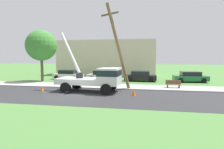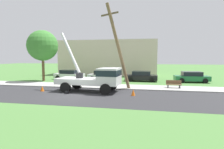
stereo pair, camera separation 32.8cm
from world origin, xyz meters
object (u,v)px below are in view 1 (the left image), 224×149
parked_sedan_silver (103,75)px  traffic_cone_ahead (134,92)px  parked_sedan_green (190,77)px  roadside_tree_near (41,46)px  park_bench (173,84)px  parked_sedan_black (141,76)px  traffic_cone_behind (42,89)px  parked_sedan_white (68,75)px  utility_truck (97,77)px  leaning_utility_pole (118,46)px

parked_sedan_silver → traffic_cone_ahead: bearing=-63.0°
parked_sedan_green → roadside_tree_near: roadside_tree_near is taller
park_bench → roadside_tree_near: (-17.23, 3.24, 4.47)m
parked_sedan_black → traffic_cone_behind: bearing=-133.7°
traffic_cone_behind → parked_sedan_white: parked_sedan_white is taller
utility_truck → parked_sedan_black: utility_truck is taller
leaning_utility_pole → parked_sedan_silver: size_ratio=1.99×
parked_sedan_black → park_bench: parked_sedan_black is taller
utility_truck → parked_sedan_white: size_ratio=1.49×
parked_sedan_silver → utility_truck: bearing=-80.6°
utility_truck → parked_sedan_green: size_ratio=1.49×
parked_sedan_silver → park_bench: size_ratio=2.75×
parked_sedan_silver → roadside_tree_near: bearing=-163.6°
utility_truck → traffic_cone_behind: utility_truck is taller
parked_sedan_black → park_bench: size_ratio=2.79×
parked_sedan_white → roadside_tree_near: (-2.75, -2.56, 4.22)m
utility_truck → parked_sedan_black: 9.80m
utility_truck → leaning_utility_pole: leaning_utility_pole is taller
traffic_cone_behind → park_bench: bearing=17.6°
parked_sedan_white → roadside_tree_near: size_ratio=0.64×
utility_truck → parked_sedan_black: bearing=66.1°
traffic_cone_ahead → traffic_cone_behind: 9.03m
traffic_cone_behind → parked_sedan_green: 18.77m
parked_sedan_white → parked_sedan_green: bearing=-0.1°
traffic_cone_ahead → parked_sedan_white: parked_sedan_white is taller
traffic_cone_ahead → parked_sedan_black: parked_sedan_black is taller
leaning_utility_pole → traffic_cone_ahead: size_ratio=15.64×
parked_sedan_silver → roadside_tree_near: 9.46m
parked_sedan_silver → roadside_tree_near: (-8.12, -2.39, 4.22)m
parked_sedan_green → parked_sedan_black: bearing=-178.8°
traffic_cone_behind → parked_sedan_white: size_ratio=0.12×
leaning_utility_pole → roadside_tree_near: (-11.47, 4.98, 0.44)m
leaning_utility_pole → parked_sedan_green: size_ratio=1.94×
traffic_cone_ahead → park_bench: bearing=48.8°
parked_sedan_silver → parked_sedan_green: size_ratio=0.98×
parked_sedan_white → parked_sedan_silver: (5.37, -0.17, 0.00)m
leaning_utility_pole → parked_sedan_black: 8.55m
utility_truck → parked_sedan_white: utility_truck is taller
utility_truck → park_bench: 8.36m
utility_truck → parked_sedan_black: size_ratio=1.51×
parked_sedan_white → parked_sedan_black: same height
parked_sedan_black → parked_sedan_green: bearing=1.2°
leaning_utility_pole → park_bench: 7.24m
parked_sedan_silver → parked_sedan_green: same height
traffic_cone_behind → leaning_utility_pole: bearing=18.2°
utility_truck → leaning_utility_pole: 3.93m
parked_sedan_silver → roadside_tree_near: roadside_tree_near is taller
roadside_tree_near → traffic_cone_behind: bearing=-60.0°
utility_truck → traffic_cone_ahead: bearing=-18.2°
park_bench → traffic_cone_behind: bearing=-162.4°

